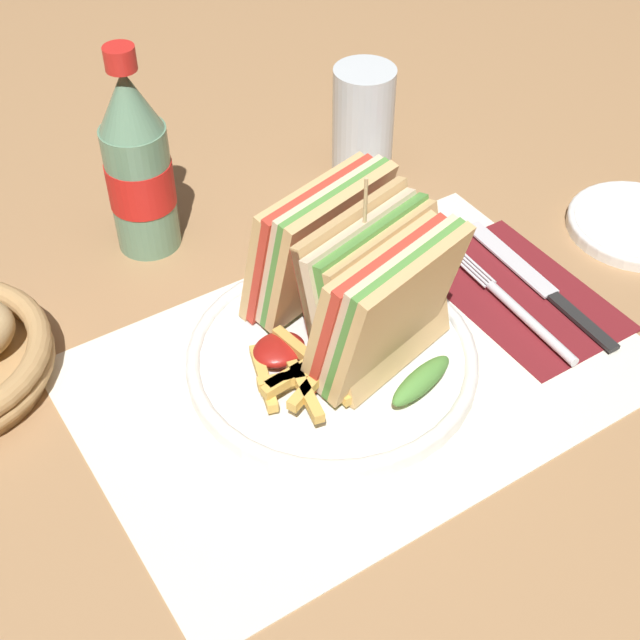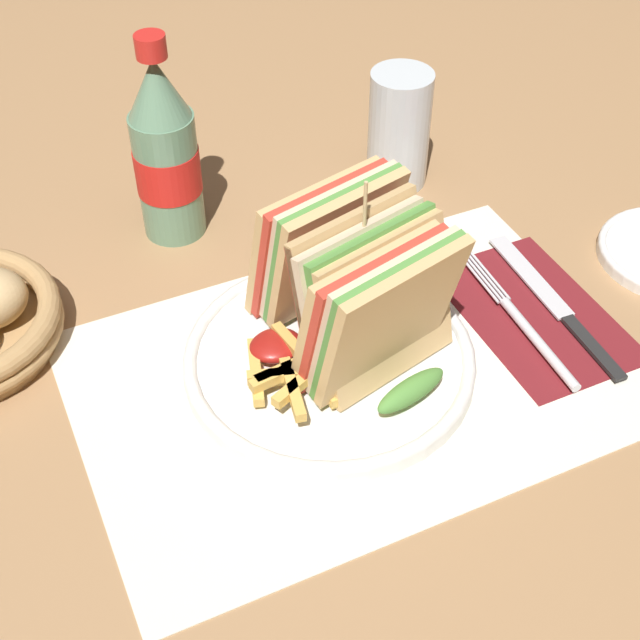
% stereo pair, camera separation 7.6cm
% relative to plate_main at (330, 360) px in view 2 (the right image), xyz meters
% --- Properties ---
extents(ground_plane, '(4.00, 4.00, 0.00)m').
position_rel_plate_main_xyz_m(ground_plane, '(0.03, 0.00, -0.01)').
color(ground_plane, '#9E754C').
extents(placemat, '(0.47, 0.32, 0.00)m').
position_rel_plate_main_xyz_m(placemat, '(0.02, -0.02, -0.01)').
color(placemat, silver).
rests_on(placemat, ground_plane).
extents(plate_main, '(0.25, 0.25, 0.02)m').
position_rel_plate_main_xyz_m(plate_main, '(0.00, 0.00, 0.00)').
color(plate_main, white).
rests_on(plate_main, ground_plane).
extents(club_sandwich, '(0.15, 0.21, 0.17)m').
position_rel_plate_main_xyz_m(club_sandwich, '(0.03, 0.01, 0.07)').
color(club_sandwich, tan).
rests_on(club_sandwich, plate_main).
extents(fries_pile, '(0.08, 0.11, 0.02)m').
position_rel_plate_main_xyz_m(fries_pile, '(-0.04, -0.02, 0.02)').
color(fries_pile, gold).
rests_on(fries_pile, plate_main).
extents(ketchup_blob, '(0.05, 0.04, 0.02)m').
position_rel_plate_main_xyz_m(ketchup_blob, '(-0.04, 0.02, 0.02)').
color(ketchup_blob, maroon).
rests_on(ketchup_blob, plate_main).
extents(napkin, '(0.12, 0.19, 0.00)m').
position_rel_plate_main_xyz_m(napkin, '(0.20, -0.02, -0.01)').
color(napkin, maroon).
rests_on(napkin, ground_plane).
extents(fork, '(0.02, 0.20, 0.01)m').
position_rel_plate_main_xyz_m(fork, '(0.18, -0.04, -0.00)').
color(fork, silver).
rests_on(fork, napkin).
extents(knife, '(0.02, 0.21, 0.00)m').
position_rel_plate_main_xyz_m(knife, '(0.22, -0.02, -0.00)').
color(knife, black).
rests_on(knife, napkin).
extents(coke_bottle_near, '(0.06, 0.06, 0.21)m').
position_rel_plate_main_xyz_m(coke_bottle_near, '(-0.06, 0.24, 0.08)').
color(coke_bottle_near, slate).
rests_on(coke_bottle_near, ground_plane).
extents(glass_near, '(0.07, 0.07, 0.13)m').
position_rel_plate_main_xyz_m(glass_near, '(0.19, 0.23, 0.05)').
color(glass_near, silver).
rests_on(glass_near, ground_plane).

